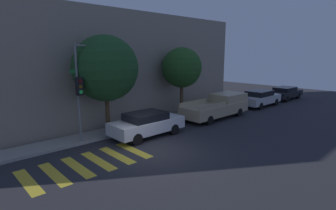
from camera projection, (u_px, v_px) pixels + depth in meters
The scene contains 11 objects.
ground_plane at pixel (153, 152), 12.62m from camera, with size 60.00×60.00×0.00m, color #28282D.
sidewalk at pixel (109, 132), 15.48m from camera, with size 26.00×1.62×0.14m, color gray.
building_row at pixel (75, 68), 17.81m from camera, with size 26.00×6.00×7.44m, color gray.
crosswalk at pixel (88, 164), 11.23m from camera, with size 5.20×2.60×0.00m.
traffic_light_pole at pixel (86, 78), 13.34m from camera, with size 2.39×0.56×5.19m.
sedan_near_corner at pixel (147, 124), 14.87m from camera, with size 4.31×1.84×1.40m.
pickup_truck at pixel (218, 106), 19.33m from camera, with size 5.75×2.01×1.67m.
sedan_middle at pixel (260, 98), 23.46m from camera, with size 4.55×1.87×1.42m.
sedan_far_end at pixel (285, 93), 26.99m from camera, with size 4.67×1.81×1.29m.
tree_near_corner at pixel (105, 68), 14.55m from camera, with size 3.68×3.68×5.69m.
tree_midblock at pixel (182, 68), 18.65m from camera, with size 2.86×2.86×5.10m.
Camera 1 is at (-7.58, -9.26, 4.64)m, focal length 28.00 mm.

